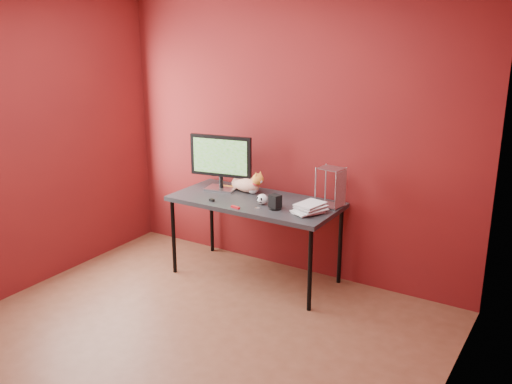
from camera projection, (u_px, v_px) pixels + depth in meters
The scene contains 11 objects.
room at pixel (163, 156), 3.64m from camera, with size 3.52×3.52×2.61m.
desk at pixel (255, 205), 5.05m from camera, with size 1.50×0.70×0.75m.
monitor at pixel (221, 160), 5.24m from camera, with size 0.59×0.24×0.52m.
cat at pixel (246, 183), 5.25m from camera, with size 0.48×0.25×0.22m.
skull_mug at pixel (262, 199), 4.89m from camera, with size 0.09×0.10×0.09m.
speaker at pixel (275, 202), 4.77m from camera, with size 0.11×0.11×0.12m.
book_stack at pixel (305, 154), 4.62m from camera, with size 0.27×0.30×0.96m.
wire_rack at pixel (330, 187), 4.81m from camera, with size 0.22×0.18×0.34m.
pocket_knife at pixel (235, 207), 4.80m from camera, with size 0.09×0.02×0.02m, color #AE0D15.
black_gadget at pixel (212, 200), 4.98m from camera, with size 0.05×0.03×0.02m, color black.
washer at pixel (258, 208), 4.80m from camera, with size 0.05×0.05×0.00m, color #A2A3A7.
Camera 1 is at (2.36, -2.71, 2.29)m, focal length 40.00 mm.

